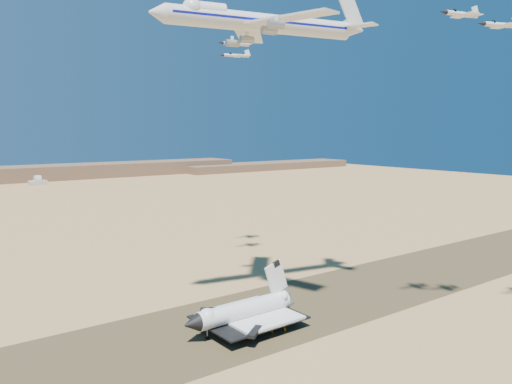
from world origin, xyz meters
TOP-DOWN VIEW (x-y plane):
  - ground at (0.00, 0.00)m, footprint 1200.00×1200.00m
  - runway at (0.00, 0.00)m, footprint 600.00×50.00m
  - ridgeline at (65.32, 527.31)m, footprint 960.00×90.00m
  - shuttle at (-7.43, -5.27)m, footprint 41.05×25.59m
  - carrier_747 at (4.71, 4.23)m, footprint 77.35×58.56m
  - crew_a at (-2.45, -13.82)m, footprint 0.48×0.67m
  - crew_b at (-1.15, -11.98)m, footprint 0.78×0.98m
  - crew_c at (1.23, -15.53)m, footprint 1.26×1.01m
  - chase_jet_a at (41.92, -45.00)m, footprint 14.51×8.30m
  - chase_jet_b at (50.88, -52.04)m, footprint 14.33×8.42m
  - chase_jet_d at (29.58, 53.22)m, footprint 15.24×8.51m
  - chase_jet_e at (42.33, 71.85)m, footprint 15.19×8.94m

SIDE VIEW (x-z plane):
  - ground at x=0.00m, z-range 0.00..0.00m
  - runway at x=0.00m, z-range 0.00..0.06m
  - crew_a at x=-2.45m, z-range 0.06..1.75m
  - crew_b at x=-1.15m, z-range 0.06..1.83m
  - crew_c at x=1.23m, z-range 0.06..1.98m
  - shuttle at x=-7.43m, z-range -4.68..15.57m
  - ridgeline at x=65.32m, z-range -1.37..16.63m
  - chase_jet_b at x=50.88m, z-range 91.09..94.75m
  - chase_jet_a at x=41.92m, z-range 94.19..97.86m
  - carrier_747 at x=4.71m, z-range 87.77..106.98m
  - chase_jet_e at x=42.33m, z-range 96.18..100.07m
  - chase_jet_d at x=29.58m, z-range 97.79..101.60m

